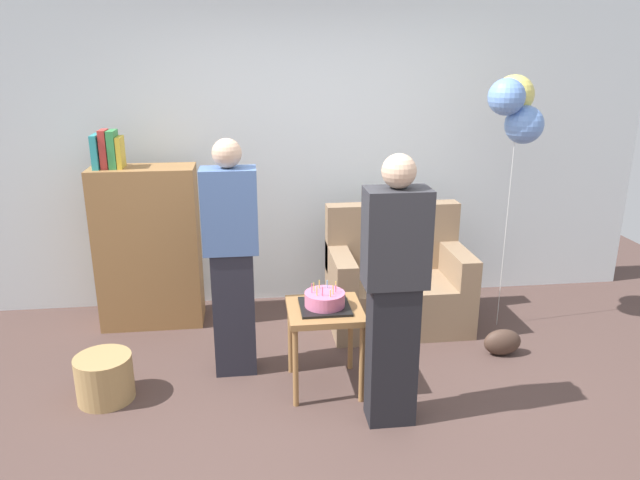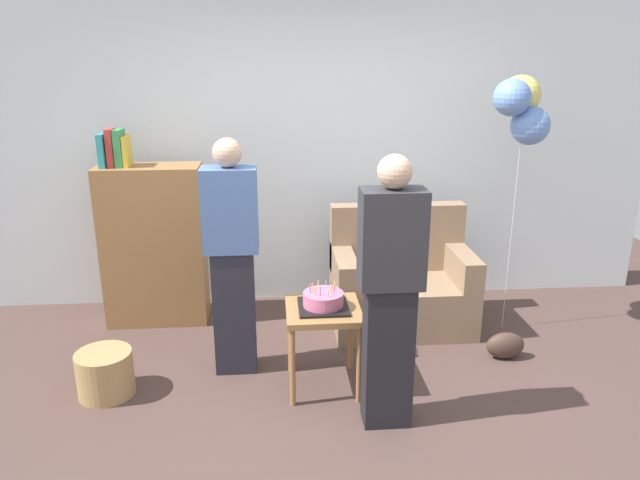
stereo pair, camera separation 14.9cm
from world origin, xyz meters
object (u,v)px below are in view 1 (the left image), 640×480
(couch, at_px, (396,284))
(wicker_basket, at_px, (105,378))
(handbag, at_px, (502,342))
(balloon_bunch, at_px, (515,105))
(side_table, at_px, (325,320))
(person_holding_cake, at_px, (394,292))
(person_blowing_candles, at_px, (232,258))
(bookshelf, at_px, (148,245))
(birthday_cake, at_px, (325,301))

(couch, bearing_deg, wicker_basket, -157.18)
(handbag, relative_size, balloon_bunch, 0.14)
(couch, relative_size, side_table, 1.93)
(person_holding_cake, distance_m, wicker_basket, 1.94)
(wicker_basket, bearing_deg, handbag, 5.17)
(person_blowing_candles, xyz_separation_m, wicker_basket, (-0.83, -0.27, -0.68))
(side_table, xyz_separation_m, person_blowing_candles, (-0.59, 0.29, 0.35))
(bookshelf, bearing_deg, handbag, -18.64)
(bookshelf, bearing_deg, couch, -6.99)
(wicker_basket, xyz_separation_m, balloon_bunch, (2.93, 0.74, 1.62))
(person_blowing_candles, bearing_deg, bookshelf, 131.58)
(wicker_basket, bearing_deg, bookshelf, 82.76)
(couch, distance_m, person_blowing_candles, 1.52)
(couch, height_order, bookshelf, bookshelf)
(couch, distance_m, person_holding_cake, 1.47)
(couch, relative_size, bookshelf, 0.69)
(side_table, distance_m, person_blowing_candles, 0.74)
(balloon_bunch, bearing_deg, handbag, -106.95)
(couch, height_order, wicker_basket, couch)
(bookshelf, xyz_separation_m, side_table, (1.28, -1.16, -0.18))
(side_table, relative_size, balloon_bunch, 0.29)
(couch, xyz_separation_m, person_blowing_candles, (-1.30, -0.63, 0.49))
(handbag, bearing_deg, wicker_basket, -174.83)
(couch, xyz_separation_m, person_holding_cake, (-0.37, -1.33, 0.49))
(person_blowing_candles, relative_size, wicker_basket, 4.53)
(bookshelf, xyz_separation_m, birthday_cake, (1.28, -1.16, -0.05))
(birthday_cake, bearing_deg, wicker_basket, 179.28)
(birthday_cake, xyz_separation_m, person_blowing_candles, (-0.59, 0.29, 0.21))
(bookshelf, relative_size, birthday_cake, 4.96)
(bookshelf, xyz_separation_m, wicker_basket, (-0.14, -1.14, -0.52))
(couch, height_order, handbag, couch)
(side_table, xyz_separation_m, person_holding_cake, (0.34, -0.42, 0.35))
(person_holding_cake, bearing_deg, couch, -77.88)
(birthday_cake, height_order, person_holding_cake, person_holding_cake)
(couch, xyz_separation_m, wicker_basket, (-2.13, -0.90, -0.19))
(balloon_bunch, bearing_deg, birthday_cake, -153.27)
(person_blowing_candles, distance_m, person_holding_cake, 1.17)
(bookshelf, bearing_deg, person_blowing_candles, -51.66)
(couch, height_order, birthday_cake, couch)
(side_table, bearing_deg, handbag, 11.21)
(side_table, bearing_deg, wicker_basket, 179.28)
(person_holding_cake, bearing_deg, wicker_basket, 13.59)
(bookshelf, xyz_separation_m, balloon_bunch, (2.79, -0.40, 1.10))
(side_table, height_order, balloon_bunch, balloon_bunch)
(birthday_cake, height_order, wicker_basket, birthday_cake)
(birthday_cake, bearing_deg, person_blowing_candles, 153.89)
(birthday_cake, relative_size, balloon_bunch, 0.16)
(person_blowing_candles, bearing_deg, side_table, -22.88)
(bookshelf, bearing_deg, side_table, -42.23)
(person_holding_cake, height_order, handbag, person_holding_cake)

